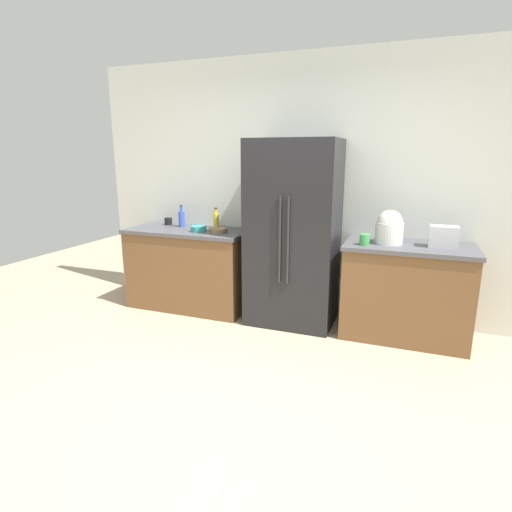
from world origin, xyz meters
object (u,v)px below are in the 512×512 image
Objects in this scene: rice_cooker at (389,228)px; cup_a at (168,221)px; refrigerator at (293,234)px; bottle_a at (216,220)px; toaster at (443,237)px; bottle_b at (182,218)px; cup_b at (365,240)px; bowl_b at (218,230)px; bowl_a at (199,229)px.

cup_a is (-2.48, 0.19, -0.10)m from rice_cooker.
refrigerator is 8.09× the size of bottle_a.
toaster is (1.37, -0.00, 0.07)m from refrigerator.
rice_cooker is at bearing -3.05° from bottle_b.
cup_b is (-0.20, -0.15, -0.10)m from rice_cooker.
bottle_a is at bearing 120.50° from bowl_b.
rice_cooker is (0.91, 0.00, 0.12)m from refrigerator.
rice_cooker is 2.26m from bottle_b.
toaster is 1.05× the size of bottle_a.
bowl_a is at bearing -104.87° from bottle_a.
cup_b is 1.52m from bowl_b.
toaster is 2.18m from bowl_b.
bowl_a is at bearing -32.08° from bottle_b.
bottle_a is at bearing 75.13° from bowl_a.
bottle_b is at bearing 147.92° from bowl_a.
toaster is at bearing 1.87° from bowl_a.
cup_a is at bearing 153.66° from bowl_a.
cup_a is (-0.62, -0.01, -0.05)m from bottle_a.
bowl_b is at bearing 176.56° from cup_b.
toaster reaches higher than cup_a.
bowl_a is (-0.07, -0.28, -0.06)m from bottle_a.
bowl_a is (0.55, -0.27, -0.01)m from cup_a.
cup_b reaches higher than bowl_b.
rice_cooker is 1.87× the size of bowl_a.
bowl_b is (-0.80, -0.05, -0.00)m from refrigerator.
bowl_a is at bearing 177.87° from cup_b.
cup_a is at bearing 163.17° from bottle_b.
refrigerator is at bearing -11.64° from bottle_a.
bottle_a is 0.30m from bowl_b.
bottle_a is (-2.32, 0.20, -0.00)m from toaster.
bottle_b is at bearing -169.52° from bottle_a.
rice_cooker reaches higher than bottle_a.
bowl_a is (0.32, -0.20, -0.07)m from bottle_b.
bowl_a is (-2.40, -0.08, -0.07)m from toaster.
toaster is 2.33m from bottle_a.
bottle_b reaches higher than cup_b.
bottle_b is at bearing 176.95° from rice_cooker.
cup_a is at bearing 175.68° from rice_cooker.
rice_cooker reaches higher than cup_b.
rice_cooker reaches higher than cup_a.
bottle_b is 0.39m from bowl_a.
bowl_b is at bearing -59.50° from bottle_a.
toaster is 2.40m from bowl_a.
bottle_a is (-1.86, 0.19, -0.05)m from rice_cooker.
refrigerator is 20.79× the size of cup_a.
bottle_b reaches higher than cup_a.
refrigerator is 7.40× the size of bottle_b.
rice_cooker is at bearing 2.45° from bowl_a.
bowl_b is at bearing -17.98° from bottle_b.
bottle_b reaches higher than bottle_a.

